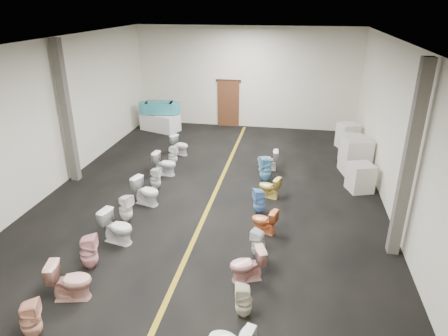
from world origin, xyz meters
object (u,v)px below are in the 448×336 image
at_px(bathtub, 159,107).
at_px(toilet_left_9, 173,155).
at_px(toilet_left_1, 31,320).
at_px(toilet_right_4, 258,243).
at_px(toilet_left_10, 180,145).
at_px(display_table, 160,122).
at_px(toilet_left_2, 71,281).
at_px(appliance_crate_b, 355,156).
at_px(toilet_right_2, 244,301).
at_px(toilet_left_4, 117,227).
at_px(toilet_left_6, 146,191).
at_px(toilet_right_5, 264,221).
at_px(appliance_crate_a, 360,177).
at_px(toilet_right_3, 247,265).
at_px(toilet_left_5, 126,208).
at_px(toilet_left_3, 89,252).
at_px(toilet_right_9, 268,160).
at_px(toilet_left_8, 165,164).
at_px(toilet_right_7, 269,187).
at_px(toilet_left_7, 155,179).
at_px(toilet_right_8, 266,169).
at_px(appliance_crate_c, 350,146).
at_px(toilet_right_6, 259,201).
at_px(appliance_crate_d, 347,136).

height_order(bathtub, toilet_left_9, bathtub).
relative_size(toilet_left_1, toilet_right_4, 1.13).
bearing_deg(toilet_left_10, display_table, 55.05).
height_order(toilet_left_2, toilet_left_10, toilet_left_2).
distance_m(appliance_crate_b, toilet_right_4, 6.16).
height_order(toilet_left_9, toilet_right_2, toilet_left_9).
distance_m(toilet_left_4, toilet_right_2, 3.89).
xyz_separation_m(toilet_left_4, toilet_left_6, (-0.01, 2.02, -0.01)).
xyz_separation_m(bathtub, toilet_right_5, (5.40, -7.87, -0.73)).
distance_m(bathtub, appliance_crate_a, 9.51).
bearing_deg(toilet_left_6, toilet_right_2, -123.84).
distance_m(toilet_left_1, toilet_right_2, 3.76).
height_order(toilet_right_3, toilet_right_4, toilet_right_3).
bearing_deg(toilet_right_3, toilet_left_5, -139.42).
bearing_deg(toilet_left_3, bathtub, -3.95).
xyz_separation_m(toilet_left_9, toilet_right_9, (3.40, 0.12, 0.00)).
xyz_separation_m(toilet_left_8, toilet_right_5, (3.63, -3.07, -0.06)).
distance_m(appliance_crate_b, toilet_right_2, 7.97).
height_order(toilet_left_6, toilet_right_7, toilet_left_6).
bearing_deg(appliance_crate_a, toilet_left_5, -154.33).
relative_size(toilet_left_2, toilet_right_3, 1.11).
bearing_deg(toilet_left_7, toilet_right_8, -62.35).
bearing_deg(toilet_left_10, appliance_crate_c, -59.15).
bearing_deg(toilet_left_1, toilet_left_10, -21.55).
xyz_separation_m(appliance_crate_c, toilet_right_2, (-2.84, -8.90, -0.08)).
distance_m(appliance_crate_a, toilet_right_8, 2.95).
distance_m(display_table, toilet_left_9, 4.24).
bearing_deg(toilet_right_3, toilet_right_6, 159.01).
distance_m(display_table, toilet_right_3, 11.12).
relative_size(toilet_left_3, toilet_left_6, 1.02).
bearing_deg(toilet_left_8, toilet_right_4, -134.42).
height_order(toilet_left_7, toilet_right_8, toilet_right_8).
height_order(appliance_crate_b, toilet_left_2, appliance_crate_b).
distance_m(toilet_left_8, toilet_right_6, 4.00).
distance_m(display_table, toilet_right_5, 9.55).
height_order(toilet_left_8, toilet_right_7, toilet_left_8).
xyz_separation_m(appliance_crate_b, toilet_left_2, (-6.26, -7.56, -0.19)).
bearing_deg(toilet_left_2, toilet_right_8, -40.97).
relative_size(toilet_left_4, toilet_left_8, 1.05).
xyz_separation_m(appliance_crate_b, toilet_right_5, (-2.72, -4.43, -0.27)).
distance_m(toilet_left_5, toilet_right_5, 3.68).
relative_size(display_table, toilet_left_6, 2.09).
bearing_deg(toilet_left_9, toilet_left_4, -175.47).
relative_size(appliance_crate_a, toilet_left_9, 1.22).
distance_m(toilet_left_7, toilet_left_8, 1.15).
bearing_deg(appliance_crate_d, toilet_left_4, -127.62).
height_order(toilet_left_10, toilet_right_3, toilet_right_3).
height_order(toilet_left_1, toilet_left_4, toilet_left_4).
xyz_separation_m(toilet_left_3, toilet_right_2, (3.54, -0.85, -0.06)).
relative_size(appliance_crate_b, toilet_left_5, 1.55).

